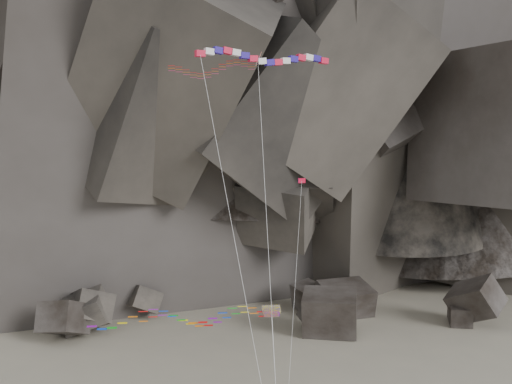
{
  "coord_description": "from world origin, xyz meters",
  "views": [
    {
      "loc": [
        -0.26,
        -43.28,
        25.34
      ],
      "look_at": [
        1.87,
        6.0,
        20.99
      ],
      "focal_mm": 40.0,
      "sensor_mm": 36.0,
      "label": 1
    }
  ],
  "objects_px": {
    "delta_kite": "(209,69)",
    "banner_kite": "(265,59)",
    "parafoil_kite": "(176,317)",
    "pennant_kite": "(298,232)"
  },
  "relations": [
    {
      "from": "delta_kite",
      "to": "banner_kite",
      "type": "relative_size",
      "value": 1.0
    },
    {
      "from": "parafoil_kite",
      "to": "banner_kite",
      "type": "bearing_deg",
      "value": 53.09
    },
    {
      "from": "delta_kite",
      "to": "parafoil_kite",
      "type": "bearing_deg",
      "value": -111.84
    },
    {
      "from": "parafoil_kite",
      "to": "pennant_kite",
      "type": "height_order",
      "value": "pennant_kite"
    },
    {
      "from": "delta_kite",
      "to": "banner_kite",
      "type": "bearing_deg",
      "value": 5.87
    },
    {
      "from": "banner_kite",
      "to": "parafoil_kite",
      "type": "xyz_separation_m",
      "value": [
        -7.09,
        -5.09,
        -20.05
      ]
    },
    {
      "from": "delta_kite",
      "to": "banner_kite",
      "type": "xyz_separation_m",
      "value": [
        4.62,
        0.11,
        0.83
      ]
    },
    {
      "from": "delta_kite",
      "to": "pennant_kite",
      "type": "bearing_deg",
      "value": -21.1
    },
    {
      "from": "delta_kite",
      "to": "parafoil_kite",
      "type": "xyz_separation_m",
      "value": [
        -2.47,
        -4.98,
        -19.22
      ]
    },
    {
      "from": "delta_kite",
      "to": "parafoil_kite",
      "type": "relative_size",
      "value": 2.09
    }
  ]
}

